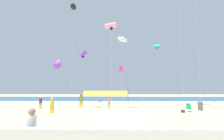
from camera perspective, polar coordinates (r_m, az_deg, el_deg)
name	(u,v)px	position (r m, az deg, el deg)	size (l,w,h in m)	color
ground_plane	(119,116)	(16.39, 2.29, -14.92)	(120.00, 120.00, 0.00)	beige
ocean_band	(116,98)	(45.07, 1.24, -9.37)	(120.00, 20.00, 0.01)	#28608C
mother_figure	(31,128)	(7.91, -25.22, -17.08)	(0.39, 0.39, 1.71)	#2D2D33
beachgoer_maroon_shirt	(41,102)	(23.43, -22.60, -9.78)	(0.36, 0.36, 1.56)	#99B28C
beachgoer_mustard_shirt	(52,105)	(18.97, -19.26, -10.78)	(0.37, 0.37, 1.61)	gold
beachgoer_coral_shirt	(109,102)	(22.13, -1.03, -10.54)	(0.35, 0.35, 1.52)	#99B28C
beachgoer_olive_shirt	(81,100)	(24.05, -10.29, -9.77)	(0.41, 0.41, 1.78)	gold
folding_beach_chair	(189,107)	(20.76, 24.16, -11.26)	(0.52, 0.65, 0.89)	#1E8C4C
trash_barrel	(200,106)	(22.71, 27.19, -10.57)	(0.55, 0.55, 0.98)	#595960
volleyball_net	(106,94)	(27.72, -2.15, -7.98)	(7.27, 0.73, 2.40)	#4C4C51
beach_handbag	(183,111)	(19.86, 22.44, -12.52)	(0.36, 0.18, 0.29)	#2D2D33
kite_pink_tube	(111,26)	(22.13, -0.21, 14.45)	(1.73, 1.30, 10.65)	silver
kite_magenta_box	(121,69)	(34.16, 3.02, 0.43)	(0.74, 0.74, 6.95)	silver
kite_cyan_tube	(157,47)	(37.18, 14.68, 7.52)	(1.43, 1.16, 11.57)	silver
kite_black_inflatable	(73,7)	(34.30, -12.66, 19.72)	(1.10, 2.92, 18.17)	silver
kite_white_inflatable	(123,40)	(30.59, 3.55, 10.02)	(2.34, 2.11, 11.67)	silver
kite_violet_tube	(83,54)	(22.62, -9.60, 5.23)	(1.22, 1.61, 7.24)	silver
kite_violet_delta	(56,64)	(28.01, -17.94, 1.85)	(1.53, 0.82, 7.00)	silver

